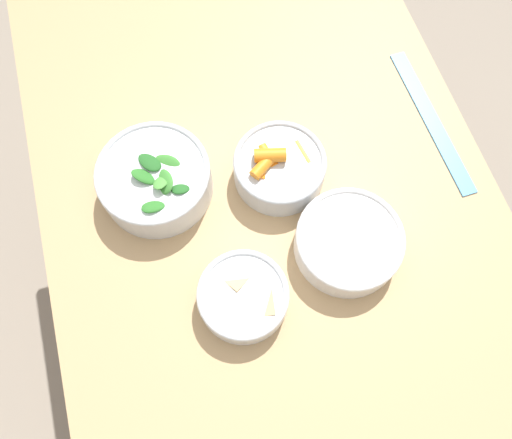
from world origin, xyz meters
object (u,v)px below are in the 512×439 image
at_px(bowl_greens, 155,179).
at_px(ruler, 431,120).
at_px(bowl_carrots, 279,167).
at_px(bowl_cookies, 243,297).
at_px(bowl_beans_hotdog, 348,243).

height_order(bowl_greens, ruler, bowl_greens).
distance_m(bowl_carrots, bowl_cookies, 0.23).
height_order(bowl_cookies, ruler, bowl_cookies).
bearing_deg(ruler, bowl_beans_hotdog, -51.65).
bearing_deg(bowl_beans_hotdog, bowl_greens, -125.04).
distance_m(bowl_carrots, bowl_greens, 0.21).
distance_m(bowl_greens, ruler, 0.51).
bearing_deg(bowl_cookies, bowl_carrots, 148.82).
xyz_separation_m(bowl_carrots, ruler, (-0.03, 0.30, -0.03)).
xyz_separation_m(bowl_beans_hotdog, bowl_cookies, (0.04, -0.19, 0.00)).
height_order(bowl_greens, bowl_beans_hotdog, bowl_greens).
xyz_separation_m(bowl_greens, bowl_beans_hotdog, (0.19, 0.27, -0.01)).
xyz_separation_m(bowl_greens, bowl_cookies, (0.23, 0.09, -0.01)).
relative_size(bowl_greens, bowl_beans_hotdog, 1.09).
xyz_separation_m(bowl_carrots, bowl_beans_hotdog, (0.16, 0.07, -0.01)).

